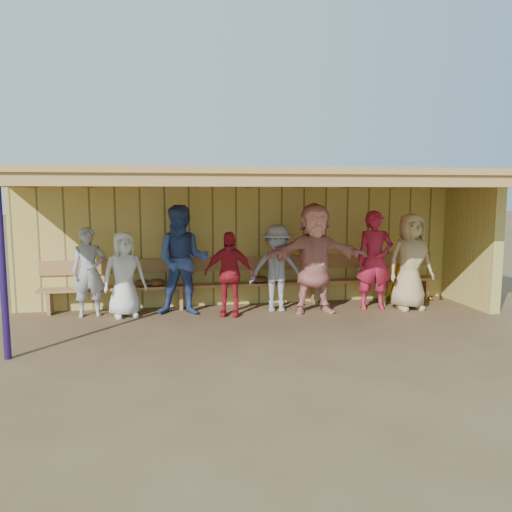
{
  "coord_description": "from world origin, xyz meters",
  "views": [
    {
      "loc": [
        -1.54,
        -8.14,
        2.15
      ],
      "look_at": [
        0.0,
        0.35,
        1.05
      ],
      "focal_mm": 35.0,
      "sensor_mm": 36.0,
      "label": 1
    }
  ],
  "objects": [
    {
      "name": "player_c",
      "position": [
        -1.26,
        0.61,
        0.97
      ],
      "size": [
        1.04,
        0.87,
        1.94
      ],
      "primitive_type": "imported",
      "rotation": [
        0.0,
        0.0,
        -0.16
      ],
      "color": "#314987",
      "rests_on": "ground"
    },
    {
      "name": "player_f",
      "position": [
        1.07,
        0.34,
        0.99
      ],
      "size": [
        1.85,
        0.64,
        1.97
      ],
      "primitive_type": "imported",
      "rotation": [
        0.0,
        0.0,
        -0.03
      ],
      "color": "#DE8A7D",
      "rests_on": "ground"
    },
    {
      "name": "player_b",
      "position": [
        -2.27,
        0.64,
        0.74
      ],
      "size": [
        0.83,
        0.66,
        1.49
      ],
      "primitive_type": "imported",
      "rotation": [
        0.0,
        0.0,
        0.29
      ],
      "color": "silver",
      "rests_on": "ground"
    },
    {
      "name": "player_d",
      "position": [
        -0.48,
        0.39,
        0.74
      ],
      "size": [
        0.93,
        0.57,
        1.48
      ],
      "primitive_type": "imported",
      "rotation": [
        0.0,
        0.0,
        -0.26
      ],
      "color": "#AF1C28",
      "rests_on": "ground"
    },
    {
      "name": "player_a",
      "position": [
        -2.87,
        0.78,
        0.78
      ],
      "size": [
        0.62,
        0.45,
        1.56
      ],
      "primitive_type": "imported",
      "rotation": [
        0.0,
        0.0,
        0.14
      ],
      "color": "#96939C",
      "rests_on": "ground"
    },
    {
      "name": "dugout_equipment",
      "position": [
        -0.39,
        0.99,
        0.49
      ],
      "size": [
        5.82,
        0.62,
        0.8
      ],
      "color": "gold",
      "rests_on": "ground"
    },
    {
      "name": "ground",
      "position": [
        0.0,
        0.0,
        0.0
      ],
      "size": [
        90.0,
        90.0,
        0.0
      ],
      "primitive_type": "plane",
      "color": "brown",
      "rests_on": "ground"
    },
    {
      "name": "bench",
      "position": [
        0.0,
        1.12,
        0.53
      ],
      "size": [
        7.6,
        0.34,
        0.93
      ],
      "color": "#AC7B4A",
      "rests_on": "ground"
    },
    {
      "name": "player_h",
      "position": [
        2.87,
        0.28,
        0.89
      ],
      "size": [
        0.9,
        0.61,
        1.78
      ],
      "primitive_type": "imported",
      "rotation": [
        0.0,
        0.0,
        0.05
      ],
      "color": "tan",
      "rests_on": "ground"
    },
    {
      "name": "dugout_structure",
      "position": [
        0.39,
        0.69,
        1.69
      ],
      "size": [
        8.8,
        3.2,
        2.5
      ],
      "color": "tan",
      "rests_on": "ground"
    },
    {
      "name": "player_e",
      "position": [
        0.43,
        0.59,
        0.79
      ],
      "size": [
        1.08,
        0.7,
        1.58
      ],
      "primitive_type": "imported",
      "rotation": [
        0.0,
        0.0,
        -0.11
      ],
      "color": "gray",
      "rests_on": "ground"
    },
    {
      "name": "player_g",
      "position": [
        2.23,
        0.41,
        0.91
      ],
      "size": [
        0.72,
        0.53,
        1.82
      ],
      "primitive_type": "imported",
      "rotation": [
        0.0,
        0.0,
        -0.15
      ],
      "color": "#A81B34",
      "rests_on": "ground"
    }
  ]
}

